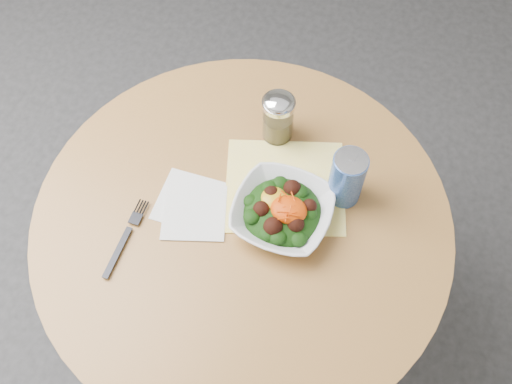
% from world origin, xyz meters
% --- Properties ---
extents(ground, '(6.00, 6.00, 0.00)m').
position_xyz_m(ground, '(0.00, 0.00, 0.00)').
color(ground, '#29292B').
rests_on(ground, ground).
extents(table, '(0.90, 0.90, 0.75)m').
position_xyz_m(table, '(0.00, 0.00, 0.55)').
color(table, black).
rests_on(table, ground).
extents(cloth_napkin, '(0.32, 0.30, 0.00)m').
position_xyz_m(cloth_napkin, '(0.07, 0.10, 0.75)').
color(cloth_napkin, yellow).
rests_on(cloth_napkin, table).
extents(paper_napkins, '(0.17, 0.18, 0.00)m').
position_xyz_m(paper_napkins, '(-0.11, -0.01, 0.75)').
color(paper_napkins, silver).
rests_on(paper_napkins, table).
extents(salad_bowl, '(0.22, 0.22, 0.08)m').
position_xyz_m(salad_bowl, '(0.08, 0.02, 0.78)').
color(salad_bowl, silver).
rests_on(salad_bowl, table).
extents(fork, '(0.02, 0.19, 0.00)m').
position_xyz_m(fork, '(-0.21, -0.12, 0.76)').
color(fork, black).
rests_on(fork, table).
extents(spice_shaker, '(0.07, 0.07, 0.13)m').
position_xyz_m(spice_shaker, '(0.01, 0.23, 0.82)').
color(spice_shaker, silver).
rests_on(spice_shaker, table).
extents(beverage_can, '(0.07, 0.07, 0.14)m').
position_xyz_m(beverage_can, '(0.19, 0.12, 0.82)').
color(beverage_can, navy).
rests_on(beverage_can, table).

